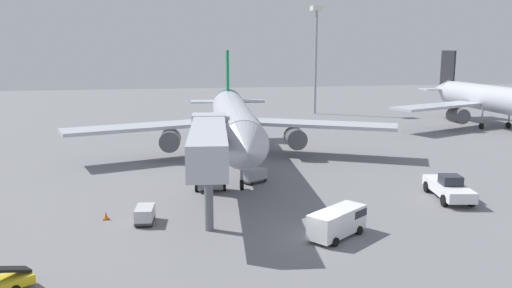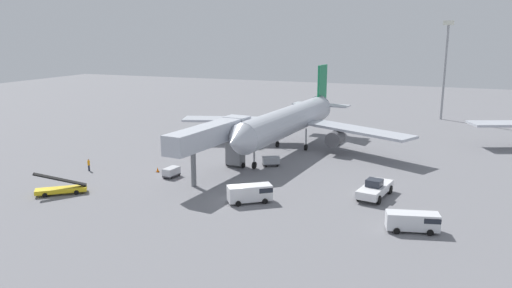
{
  "view_description": "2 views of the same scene",
  "coord_description": "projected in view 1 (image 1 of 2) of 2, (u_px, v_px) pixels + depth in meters",
  "views": [
    {
      "loc": [
        -11.41,
        -34.84,
        14.4
      ],
      "look_at": [
        -1.29,
        19.67,
        3.91
      ],
      "focal_mm": 35.83,
      "sensor_mm": 36.0,
      "label": 1
    },
    {
      "loc": [
        23.37,
        -52.26,
        20.35
      ],
      "look_at": [
        -5.45,
        20.68,
        2.61
      ],
      "focal_mm": 34.52,
      "sensor_mm": 36.0,
      "label": 2
    }
  ],
  "objects": [
    {
      "name": "ground_plane",
      "position": [
        320.0,
        242.0,
        38.38
      ],
      "size": [
        300.0,
        300.0,
        0.0
      ],
      "primitive_type": "plane",
      "color": "slate"
    },
    {
      "name": "airplane_at_gate",
      "position": [
        233.0,
        120.0,
        65.57
      ],
      "size": [
        43.7,
        43.51,
        14.03
      ],
      "color": "#B7BCC6",
      "rests_on": "ground"
    },
    {
      "name": "jet_bridge",
      "position": [
        209.0,
        145.0,
        45.2
      ],
      "size": [
        5.1,
        18.42,
        7.84
      ],
      "color": "#B2B7C1",
      "rests_on": "ground"
    },
    {
      "name": "pushback_tug",
      "position": [
        449.0,
        188.0,
        49.15
      ],
      "size": [
        3.86,
        7.64,
        2.43
      ],
      "color": "white",
      "rests_on": "ground"
    },
    {
      "name": "service_van_rear_left",
      "position": [
        338.0,
        221.0,
        39.33
      ],
      "size": [
        5.47,
        4.76,
        2.19
      ],
      "color": "white",
      "rests_on": "ground"
    },
    {
      "name": "baggage_cart_mid_right",
      "position": [
        145.0,
        214.0,
        42.42
      ],
      "size": [
        1.68,
        2.71,
        1.4
      ],
      "color": "#38383D",
      "rests_on": "ground"
    },
    {
      "name": "baggage_cart_outer_left",
      "position": [
        254.0,
        175.0,
        55.11
      ],
      "size": [
        2.95,
        2.54,
        1.46
      ],
      "color": "#38383D",
      "rests_on": "ground"
    },
    {
      "name": "safety_cone_alpha",
      "position": [
        106.0,
        215.0,
        43.35
      ],
      "size": [
        0.49,
        0.49,
        0.74
      ],
      "color": "black",
      "rests_on": "ground"
    },
    {
      "name": "airplane_background",
      "position": [
        499.0,
        100.0,
        90.44
      ],
      "size": [
        42.1,
        44.58,
        13.81
      ],
      "color": "#B7BCC6",
      "rests_on": "ground"
    },
    {
      "name": "apron_light_mast",
      "position": [
        316.0,
        39.0,
        109.92
      ],
      "size": [
        2.4,
        2.4,
        23.14
      ],
      "color": "#93969B",
      "rests_on": "ground"
    }
  ]
}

